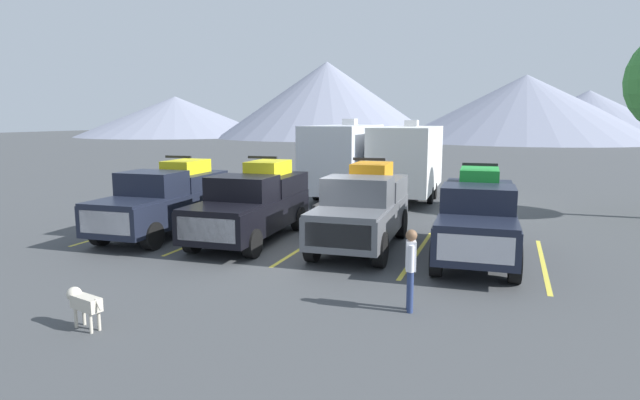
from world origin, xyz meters
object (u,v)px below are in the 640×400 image
(pickup_truck_d, at_px, (477,215))
(pickup_truck_a, at_px, (166,199))
(pickup_truck_c, at_px, (363,207))
(camper_trailer_b, at_px, (407,158))
(person_a, at_px, (411,265))
(camper_trailer_a, at_px, (344,157))
(dog, at_px, (83,302))
(pickup_truck_b, at_px, (253,203))

(pickup_truck_d, bearing_deg, pickup_truck_a, -178.82)
(pickup_truck_c, bearing_deg, camper_trailer_b, 92.57)
(pickup_truck_d, bearing_deg, person_a, -101.86)
(person_a, bearing_deg, pickup_truck_c, 115.03)
(camper_trailer_b, distance_m, person_a, 14.54)
(pickup_truck_a, xyz_separation_m, pickup_truck_d, (9.87, 0.20, 0.02))
(camper_trailer_a, distance_m, dog, 16.56)
(pickup_truck_b, height_order, pickup_truck_d, pickup_truck_b)
(pickup_truck_a, xyz_separation_m, person_a, (8.88, -4.49, -0.20))
(pickup_truck_c, xyz_separation_m, camper_trailer_a, (-3.29, 8.82, 0.79))
(pickup_truck_b, height_order, pickup_truck_c, pickup_truck_c)
(pickup_truck_d, xyz_separation_m, camper_trailer_a, (-6.54, 8.97, 0.81))
(pickup_truck_b, bearing_deg, camper_trailer_b, 72.15)
(pickup_truck_a, relative_size, camper_trailer_b, 0.74)
(pickup_truck_a, height_order, pickup_truck_d, pickup_truck_d)
(pickup_truck_b, relative_size, camper_trailer_a, 0.72)
(person_a, xyz_separation_m, dog, (-5.44, -2.83, -0.45))
(pickup_truck_a, relative_size, dog, 6.15)
(pickup_truck_b, xyz_separation_m, pickup_truck_c, (3.51, 0.18, 0.04))
(dog, bearing_deg, pickup_truck_c, 67.45)
(camper_trailer_b, bearing_deg, pickup_truck_a, -122.42)
(pickup_truck_a, relative_size, person_a, 3.45)
(camper_trailer_b, bearing_deg, pickup_truck_b, -107.85)
(pickup_truck_d, distance_m, camper_trailer_b, 10.27)
(pickup_truck_d, relative_size, camper_trailer_b, 0.73)
(pickup_truck_d, height_order, camper_trailer_b, camper_trailer_b)
(camper_trailer_a, distance_m, person_a, 14.78)
(camper_trailer_b, bearing_deg, person_a, -79.35)
(pickup_truck_a, height_order, dog, pickup_truck_a)
(pickup_truck_c, relative_size, dog, 5.78)
(pickup_truck_d, xyz_separation_m, dog, (-6.43, -7.52, -0.67))
(camper_trailer_a, xyz_separation_m, dog, (0.11, -16.49, -1.48))
(pickup_truck_a, distance_m, pickup_truck_c, 6.63)
(dog, bearing_deg, pickup_truck_a, 115.17)
(pickup_truck_c, height_order, dog, pickup_truck_c)
(pickup_truck_b, xyz_separation_m, pickup_truck_d, (6.76, 0.03, 0.01))
(camper_trailer_a, xyz_separation_m, camper_trailer_b, (2.87, 0.59, -0.03))
(pickup_truck_c, bearing_deg, pickup_truck_d, -2.55)
(pickup_truck_b, xyz_separation_m, person_a, (5.77, -4.66, -0.20))
(dog, bearing_deg, pickup_truck_d, 49.49)
(pickup_truck_a, relative_size, pickup_truck_c, 1.06)
(pickup_truck_a, bearing_deg, camper_trailer_b, 57.58)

